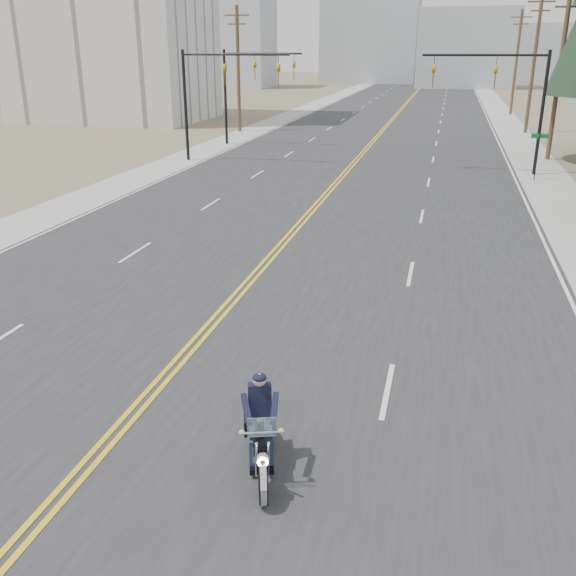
% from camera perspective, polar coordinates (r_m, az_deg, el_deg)
% --- Properties ---
extents(ground_plane, '(400.00, 400.00, 0.00)m').
position_cam_1_polar(ground_plane, '(12.54, -17.38, -14.89)').
color(ground_plane, '#776D56').
rests_on(ground_plane, ground).
extents(road, '(20.00, 200.00, 0.01)m').
position_cam_1_polar(road, '(79.09, 9.81, 15.14)').
color(road, '#303033').
rests_on(road, ground).
extents(sidewalk_left, '(3.00, 200.00, 0.01)m').
position_cam_1_polar(sidewalk_left, '(80.76, 1.35, 15.52)').
color(sidewalk_left, '#A5A5A0').
rests_on(sidewalk_left, ground).
extents(sidewalk_right, '(3.00, 200.00, 0.01)m').
position_cam_1_polar(sidewalk_right, '(79.08, 18.40, 14.42)').
color(sidewalk_right, '#A5A5A0').
rests_on(sidewalk_right, ground).
extents(traffic_mast_left, '(7.10, 0.26, 7.00)m').
position_cam_1_polar(traffic_mast_left, '(43.23, -6.61, 17.59)').
color(traffic_mast_left, black).
rests_on(traffic_mast_left, ground).
extents(traffic_mast_right, '(7.10, 0.26, 7.00)m').
position_cam_1_polar(traffic_mast_right, '(40.74, 18.97, 16.49)').
color(traffic_mast_right, black).
rests_on(traffic_mast_right, ground).
extents(traffic_mast_far, '(6.10, 0.26, 7.00)m').
position_cam_1_polar(traffic_mast_far, '(50.91, -3.75, 18.03)').
color(traffic_mast_far, black).
rests_on(traffic_mast_far, ground).
extents(street_sign, '(0.90, 0.06, 2.62)m').
position_cam_1_polar(street_sign, '(39.24, 21.34, 11.46)').
color(street_sign, black).
rests_on(street_sign, ground).
extents(utility_pole_c, '(2.20, 0.30, 11.00)m').
position_cam_1_polar(utility_pole_c, '(47.06, 23.00, 17.39)').
color(utility_pole_c, brown).
rests_on(utility_pole_c, ground).
extents(utility_pole_d, '(2.20, 0.30, 11.50)m').
position_cam_1_polar(utility_pole_d, '(61.93, 21.03, 18.27)').
color(utility_pole_d, brown).
rests_on(utility_pole_d, ground).
extents(utility_pole_e, '(2.20, 0.30, 11.00)m').
position_cam_1_polar(utility_pole_e, '(78.85, 19.65, 18.46)').
color(utility_pole_e, brown).
rests_on(utility_pole_e, ground).
extents(utility_pole_left, '(2.20, 0.30, 10.50)m').
position_cam_1_polar(utility_pole_left, '(59.47, -4.45, 18.96)').
color(utility_pole_left, brown).
rests_on(utility_pole_left, ground).
extents(haze_bldg_a, '(14.00, 12.00, 22.00)m').
position_cam_1_polar(haze_bldg_a, '(130.19, -4.91, 22.21)').
color(haze_bldg_a, '#B7BCC6').
rests_on(haze_bldg_a, ground).
extents(haze_bldg_b, '(18.00, 14.00, 14.00)m').
position_cam_1_polar(haze_bldg_b, '(133.58, 15.62, 19.82)').
color(haze_bldg_b, '#ADB2B7').
rests_on(haze_bldg_b, ground).
extents(haze_bldg_d, '(20.00, 15.00, 26.00)m').
position_cam_1_polar(haze_bldg_d, '(149.74, 7.47, 22.66)').
color(haze_bldg_d, '#ADB2B7').
rests_on(haze_bldg_d, ground).
extents(haze_bldg_e, '(14.00, 14.00, 12.00)m').
position_cam_1_polar(haze_bldg_e, '(159.72, 21.86, 18.80)').
color(haze_bldg_e, '#B7BCC6').
rests_on(haze_bldg_e, ground).
extents(haze_bldg_f, '(12.00, 12.00, 16.00)m').
position_cam_1_polar(haze_bldg_f, '(149.38, -8.77, 20.69)').
color(haze_bldg_f, '#ADB2B7').
rests_on(haze_bldg_f, ground).
extents(motorcyclist, '(1.64, 2.47, 1.78)m').
position_cam_1_polar(motorcyclist, '(11.41, -2.44, -12.29)').
color(motorcyclist, black).
rests_on(motorcyclist, ground).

